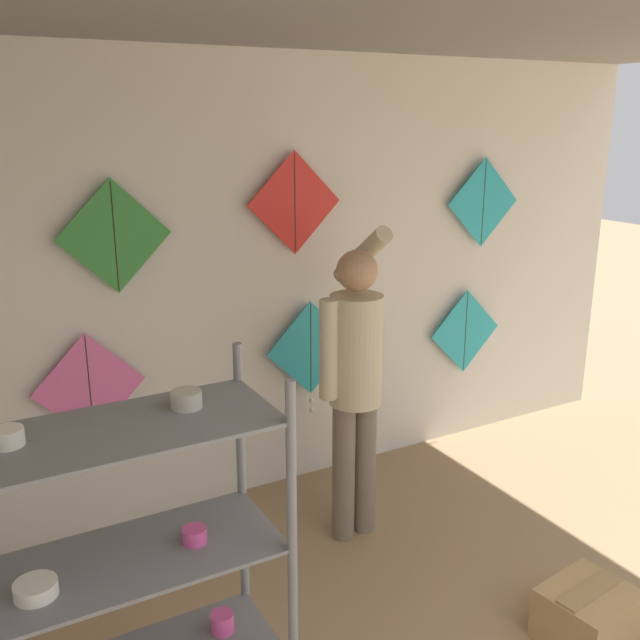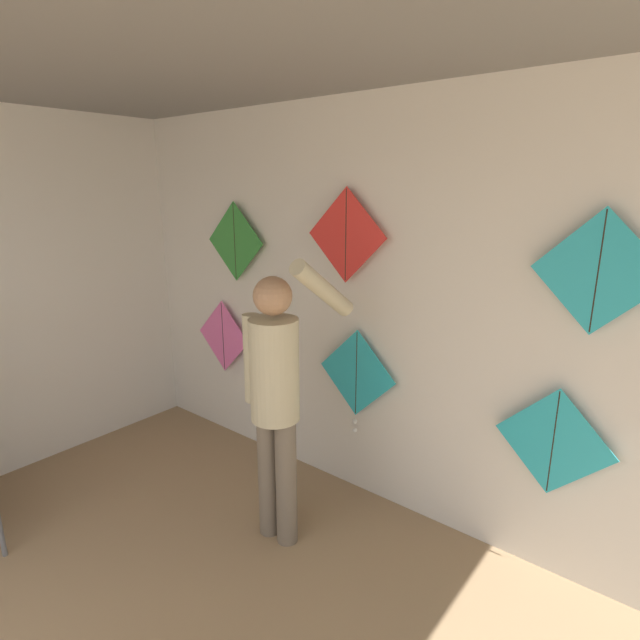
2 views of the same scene
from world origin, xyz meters
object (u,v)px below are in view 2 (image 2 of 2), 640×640
object	(u,v)px
kite_4	(346,235)
kite_5	(598,272)
kite_1	(356,376)
kite_3	(235,242)
shopkeeper	(276,388)
kite_0	(223,336)
kite_2	(553,442)

from	to	relation	value
kite_4	kite_5	size ratio (longest dim) A/B	1.00
kite_1	kite_3	xyz separation A→B (m)	(-1.22, 0.00, 0.86)
shopkeeper	kite_1	world-z (taller)	shopkeeper
kite_0	kite_3	world-z (taller)	kite_3
kite_0	kite_2	xyz separation A→B (m)	(2.74, 0.00, -0.08)
kite_5	kite_2	bearing A→B (deg)	180.00
kite_1	kite_3	world-z (taller)	kite_3
kite_2	kite_5	distance (m)	0.96
kite_2	kite_4	size ratio (longest dim) A/B	1.00
kite_2	kite_3	distance (m)	2.70
kite_0	kite_4	xyz separation A→B (m)	(1.32, 0.00, 0.96)
kite_1	shopkeeper	bearing A→B (deg)	-98.07
shopkeeper	kite_1	size ratio (longest dim) A/B	2.37
shopkeeper	kite_4	size ratio (longest dim) A/B	2.88
kite_2	kite_4	distance (m)	1.77
kite_0	kite_1	distance (m)	1.43
kite_1	kite_3	size ratio (longest dim) A/B	1.22
shopkeeper	kite_0	distance (m)	1.51
shopkeeper	kite_0	bearing A→B (deg)	148.91
kite_2	kite_4	bearing A→B (deg)	180.00
kite_3	kite_4	world-z (taller)	kite_4
shopkeeper	kite_0	xyz separation A→B (m)	(-1.32, 0.71, -0.09)
kite_2	kite_3	world-z (taller)	kite_3
kite_2	kite_3	xyz separation A→B (m)	(-2.54, 0.00, 0.93)
kite_3	kite_4	xyz separation A→B (m)	(1.11, 0.00, 0.12)
kite_2	kite_5	world-z (taller)	kite_5
kite_2	kite_5	size ratio (longest dim) A/B	1.00
shopkeeper	kite_1	distance (m)	0.73
kite_0	kite_1	xyz separation A→B (m)	(1.43, -0.00, -0.02)
kite_2	kite_4	world-z (taller)	kite_4
kite_3	kite_2	bearing A→B (deg)	0.00
kite_0	kite_1	size ratio (longest dim) A/B	0.82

